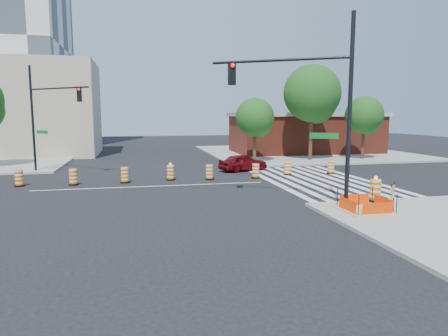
# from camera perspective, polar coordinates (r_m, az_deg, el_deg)

# --- Properties ---
(ground) EXTENTS (120.00, 120.00, 0.00)m
(ground) POSITION_cam_1_polar(r_m,az_deg,el_deg) (24.99, -10.21, -2.59)
(ground) COLOR black
(ground) RESTS_ON ground
(sidewalk_ne) EXTENTS (22.00, 22.00, 0.15)m
(sidewalk_ne) POSITION_cam_1_polar(r_m,az_deg,el_deg) (46.79, 11.43, 2.19)
(sidewalk_ne) COLOR gray
(sidewalk_ne) RESTS_ON ground
(crosswalk_east) EXTENTS (6.75, 13.50, 0.01)m
(crosswalk_east) POSITION_cam_1_polar(r_m,az_deg,el_deg) (27.64, 13.12, -1.68)
(crosswalk_east) COLOR silver
(crosswalk_east) RESTS_ON ground
(lane_centerline) EXTENTS (14.00, 0.12, 0.01)m
(lane_centerline) POSITION_cam_1_polar(r_m,az_deg,el_deg) (24.99, -10.21, -2.58)
(lane_centerline) COLOR silver
(lane_centerline) RESTS_ON ground
(excavation_pit) EXTENTS (2.20, 2.20, 0.90)m
(excavation_pit) POSITION_cam_1_polar(r_m,az_deg,el_deg) (18.93, 19.56, -5.51)
(excavation_pit) COLOR tan
(excavation_pit) RESTS_ON ground
(brick_storefront) EXTENTS (16.50, 8.50, 4.60)m
(brick_storefront) POSITION_cam_1_polar(r_m,az_deg,el_deg) (46.64, 11.51, 4.93)
(brick_storefront) COLOR maroon
(brick_storefront) RESTS_ON ground
(beige_midrise) EXTENTS (14.00, 10.00, 10.00)m
(beige_midrise) POSITION_cam_1_polar(r_m,az_deg,el_deg) (47.89, -26.11, 7.59)
(beige_midrise) COLOR tan
(beige_midrise) RESTS_ON ground
(red_coupe) EXTENTS (4.22, 2.75, 1.34)m
(red_coupe) POSITION_cam_1_polar(r_m,az_deg,el_deg) (31.32, 2.76, 0.81)
(red_coupe) COLOR #5C070D
(red_coupe) RESTS_ON ground
(signal_pole_se) EXTENTS (5.72, 3.53, 8.71)m
(signal_pole_se) POSITION_cam_1_polar(r_m,az_deg,el_deg) (19.06, 12.05, 10.31)
(signal_pole_se) COLOR black
(signal_pole_se) RESTS_ON ground
(signal_pole_nw) EXTENTS (4.64, 3.94, 7.87)m
(signal_pole_nw) POSITION_cam_1_polar(r_m,az_deg,el_deg) (32.24, -23.98, 7.77)
(signal_pole_nw) COLOR black
(signal_pole_nw) RESTS_ON ground
(pit_drum) EXTENTS (0.65, 0.65, 1.28)m
(pit_drum) POSITION_cam_1_polar(r_m,az_deg,el_deg) (20.87, 20.80, -3.09)
(pit_drum) COLOR black
(pit_drum) RESTS_ON ground
(barricade) EXTENTS (0.67, 0.67, 1.07)m
(barricade) POSITION_cam_1_polar(r_m,az_deg,el_deg) (20.39, 22.92, -3.27)
(barricade) COLOR #F06405
(barricade) RESTS_ON ground
(tree_north_c) EXTENTS (3.47, 3.46, 5.88)m
(tree_north_c) POSITION_cam_1_polar(r_m,az_deg,el_deg) (36.12, 4.48, 6.91)
(tree_north_c) COLOR #382314
(tree_north_c) RESTS_ON ground
(tree_north_d) EXTENTS (5.29, 5.29, 8.99)m
(tree_north_d) POSITION_cam_1_polar(r_m,az_deg,el_deg) (38.50, 12.49, 9.92)
(tree_north_d) COLOR #382314
(tree_north_d) RESTS_ON ground
(tree_north_e) EXTENTS (3.61, 3.61, 6.14)m
(tree_north_e) POSITION_cam_1_polar(r_m,az_deg,el_deg) (40.63, 19.41, 6.83)
(tree_north_e) COLOR #382314
(tree_north_e) RESTS_ON ground
(median_drum_1) EXTENTS (0.60, 0.60, 1.02)m
(median_drum_1) POSITION_cam_1_polar(r_m,az_deg,el_deg) (27.53, -27.23, -1.37)
(median_drum_1) COLOR black
(median_drum_1) RESTS_ON ground
(median_drum_2) EXTENTS (0.60, 0.60, 1.02)m
(median_drum_2) POSITION_cam_1_polar(r_m,az_deg,el_deg) (26.67, -20.73, -1.28)
(median_drum_2) COLOR black
(median_drum_2) RESTS_ON ground
(median_drum_3) EXTENTS (0.60, 0.60, 1.02)m
(median_drum_3) POSITION_cam_1_polar(r_m,az_deg,el_deg) (26.54, -13.98, -1.05)
(median_drum_3) COLOR black
(median_drum_3) RESTS_ON ground
(median_drum_4) EXTENTS (0.60, 0.60, 1.18)m
(median_drum_4) POSITION_cam_1_polar(r_m,az_deg,el_deg) (27.05, -7.64, -0.71)
(median_drum_4) COLOR black
(median_drum_4) RESTS_ON ground
(median_drum_5) EXTENTS (0.60, 0.60, 1.02)m
(median_drum_5) POSITION_cam_1_polar(r_m,az_deg,el_deg) (27.03, -2.09, -0.68)
(median_drum_5) COLOR black
(median_drum_5) RESTS_ON ground
(median_drum_6) EXTENTS (0.60, 0.60, 1.02)m
(median_drum_6) POSITION_cam_1_polar(r_m,az_deg,el_deg) (27.72, 4.55, -0.49)
(median_drum_6) COLOR black
(median_drum_6) RESTS_ON ground
(median_drum_7) EXTENTS (0.60, 0.60, 1.02)m
(median_drum_7) POSITION_cam_1_polar(r_m,az_deg,el_deg) (29.45, 9.08, -0.08)
(median_drum_7) COLOR black
(median_drum_7) RESTS_ON ground
(median_drum_8) EXTENTS (0.60, 0.60, 1.02)m
(median_drum_8) POSITION_cam_1_polar(r_m,az_deg,el_deg) (30.79, 15.03, 0.08)
(median_drum_8) COLOR black
(median_drum_8) RESTS_ON ground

